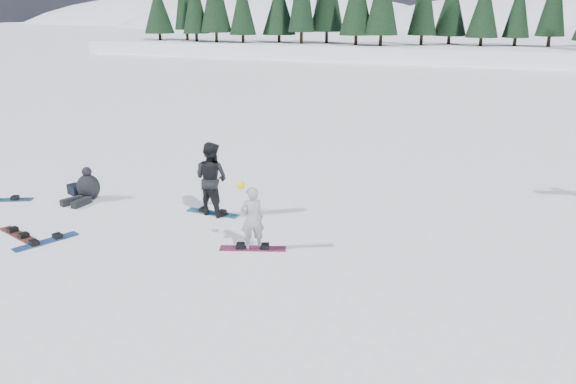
% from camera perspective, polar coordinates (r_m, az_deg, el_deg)
% --- Properties ---
extents(ground, '(420.00, 420.00, 0.00)m').
position_cam_1_polar(ground, '(12.99, -10.47, -5.81)').
color(ground, white).
rests_on(ground, ground).
extents(alpine_backdrop, '(412.50, 227.00, 53.20)m').
position_cam_1_polar(alpine_backdrop, '(200.79, 17.77, 11.67)').
color(alpine_backdrop, white).
rests_on(alpine_backdrop, ground).
extents(snowboarder_woman, '(0.65, 0.61, 1.62)m').
position_cam_1_polar(snowboarder_woman, '(12.56, -3.69, -2.65)').
color(snowboarder_woman, '#AAABAF').
rests_on(snowboarder_woman, ground).
extents(snowboarder_man, '(1.05, 0.88, 1.96)m').
position_cam_1_polar(snowboarder_man, '(14.82, -7.80, 1.37)').
color(snowboarder_man, black).
rests_on(snowboarder_man, ground).
extents(seated_rider, '(0.77, 1.19, 0.96)m').
position_cam_1_polar(seated_rider, '(16.94, -19.75, 0.42)').
color(seated_rider, black).
rests_on(seated_rider, ground).
extents(gear_bag, '(0.53, 0.44, 0.30)m').
position_cam_1_polar(gear_bag, '(17.65, -20.80, 0.23)').
color(gear_bag, black).
rests_on(gear_bag, ground).
extents(snowboard_woman, '(1.50, 0.78, 0.03)m').
position_cam_1_polar(snowboard_woman, '(12.84, -3.60, -5.75)').
color(snowboard_woman, '#94204F').
rests_on(snowboard_woman, ground).
extents(snowboard_man, '(1.50, 0.28, 0.03)m').
position_cam_1_polar(snowboard_man, '(15.12, -7.65, -2.14)').
color(snowboard_man, teal).
rests_on(snowboard_man, ground).
extents(snowboard_loose_c, '(1.46, 0.93, 0.03)m').
position_cam_1_polar(snowboard_loose_c, '(17.94, -26.79, -0.73)').
color(snowboard_loose_c, '#155977').
rests_on(snowboard_loose_c, ground).
extents(snowboard_loose_a, '(0.80, 1.50, 0.03)m').
position_cam_1_polar(snowboard_loose_a, '(14.35, -23.36, -4.65)').
color(snowboard_loose_a, '#1C4B9F').
rests_on(snowboard_loose_a, ground).
extents(snowboard_loose_b, '(1.51, 0.72, 0.03)m').
position_cam_1_polar(snowboard_loose_b, '(15.04, -25.70, -3.94)').
color(snowboard_loose_b, maroon).
rests_on(snowboard_loose_b, ground).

